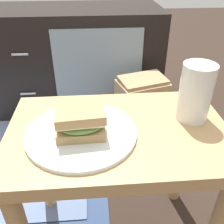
# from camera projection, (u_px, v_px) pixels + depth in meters

# --- Properties ---
(side_table) EXTENTS (0.56, 0.36, 0.46)m
(side_table) POSITION_uv_depth(u_px,v_px,m) (118.00, 155.00, 0.68)
(side_table) COLOR tan
(side_table) RESTS_ON ground
(tv_cabinet) EXTENTS (0.96, 0.46, 0.58)m
(tv_cabinet) POSITION_uv_depth(u_px,v_px,m) (77.00, 59.00, 1.51)
(tv_cabinet) COLOR black
(tv_cabinet) RESTS_ON ground
(area_rug) EXTENTS (0.92, 0.83, 0.01)m
(area_rug) POSITION_uv_depth(u_px,v_px,m) (7.00, 161.00, 1.18)
(area_rug) COLOR #384C72
(area_rug) RESTS_ON ground
(plate) EXTENTS (0.27, 0.27, 0.01)m
(plate) POSITION_uv_depth(u_px,v_px,m) (81.00, 133.00, 0.61)
(plate) COLOR silver
(plate) RESTS_ON side_table
(sandwich_front) EXTENTS (0.12, 0.11, 0.07)m
(sandwich_front) POSITION_uv_depth(u_px,v_px,m) (80.00, 120.00, 0.59)
(sandwich_front) COLOR tan
(sandwich_front) RESTS_ON plate
(beer_glass) EXTENTS (0.08, 0.08, 0.15)m
(beer_glass) POSITION_uv_depth(u_px,v_px,m) (195.00, 93.00, 0.63)
(beer_glass) COLOR silver
(beer_glass) RESTS_ON side_table
(paper_bag) EXTENTS (0.26, 0.21, 0.34)m
(paper_bag) POSITION_uv_depth(u_px,v_px,m) (141.00, 109.00, 1.26)
(paper_bag) COLOR tan
(paper_bag) RESTS_ON ground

